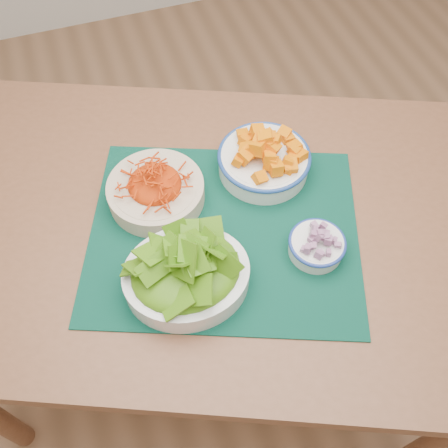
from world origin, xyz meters
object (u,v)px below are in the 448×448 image
object	(u,v)px
placemat	(224,232)
onion_bowl	(317,244)
lettuce_bowl	(186,271)
squash_bowl	(264,156)
table	(213,240)
carrot_bowl	(155,187)

from	to	relation	value
placemat	onion_bowl	xyz separation A→B (m)	(0.17, -0.11, 0.03)
lettuce_bowl	onion_bowl	size ratio (longest dim) A/B	2.28
squash_bowl	onion_bowl	xyz separation A→B (m)	(0.02, -0.25, -0.02)
table	onion_bowl	xyz separation A→B (m)	(0.18, -0.15, 0.12)
table	lettuce_bowl	bearing A→B (deg)	-102.74
table	squash_bowl	world-z (taller)	squash_bowl
table	squash_bowl	size ratio (longest dim) A/B	6.08
carrot_bowl	lettuce_bowl	world-z (taller)	lettuce_bowl
carrot_bowl	squash_bowl	bearing A→B (deg)	0.22
carrot_bowl	onion_bowl	size ratio (longest dim) A/B	2.32
placemat	table	bearing A→B (deg)	128.30
placemat	lettuce_bowl	size ratio (longest dim) A/B	2.12
table	squash_bowl	xyz separation A→B (m)	(0.16, 0.10, 0.14)
lettuce_bowl	table	bearing A→B (deg)	60.56
lettuce_bowl	onion_bowl	xyz separation A→B (m)	(0.28, -0.01, -0.03)
squash_bowl	lettuce_bowl	world-z (taller)	lettuce_bowl
carrot_bowl	lettuce_bowl	xyz separation A→B (m)	(0.00, -0.24, 0.01)
table	onion_bowl	bearing A→B (deg)	-17.11
carrot_bowl	onion_bowl	world-z (taller)	carrot_bowl
table	placemat	size ratio (longest dim) A/B	2.54
placemat	squash_bowl	world-z (taller)	squash_bowl
squash_bowl	onion_bowl	size ratio (longest dim) A/B	2.01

